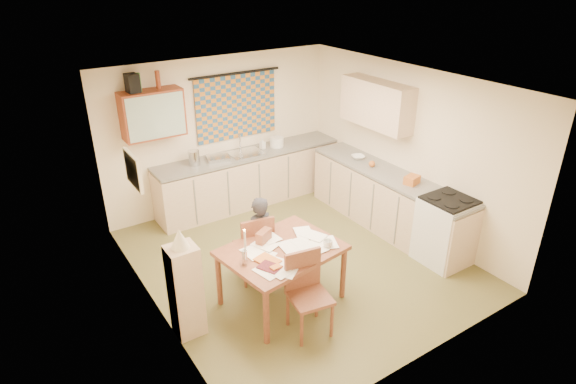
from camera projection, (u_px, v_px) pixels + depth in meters
floor at (297, 260)px, 6.81m from camera, size 4.00×4.50×0.02m
ceiling at (299, 83)px, 5.71m from camera, size 4.00×4.50×0.02m
wall_back at (220, 133)px, 7.96m from camera, size 4.00×0.02×2.50m
wall_front at (432, 261)px, 4.56m from camera, size 4.00×0.02×2.50m
wall_left at (147, 221)px, 5.26m from camera, size 0.02×4.50×2.50m
wall_right at (407, 149)px, 7.26m from camera, size 0.02×4.50×2.50m
window_blind at (237, 107)px, 7.90m from camera, size 1.45×0.03×1.05m
curtain_rod at (236, 73)px, 7.65m from camera, size 1.60×0.04×0.04m
wall_cabinet at (153, 114)px, 7.01m from camera, size 0.90×0.34×0.70m
wall_cabinet_glass at (157, 117)px, 6.89m from camera, size 0.84×0.02×0.64m
upper_cabinet_right at (376, 104)px, 7.32m from camera, size 0.34×1.30×0.70m
framed_print at (133, 170)px, 5.39m from camera, size 0.04×0.50×0.40m
print_canvas at (135, 170)px, 5.40m from camera, size 0.01×0.42×0.32m
counter_back at (251, 178)px, 8.26m from camera, size 3.30×0.62×0.92m
counter_right at (387, 201)px, 7.46m from camera, size 0.62×2.95×0.92m
stove at (445, 230)px, 6.60m from camera, size 0.62×0.62×0.96m
sink at (246, 156)px, 8.03m from camera, size 0.57×0.47×0.10m
tap at (240, 142)px, 8.09m from camera, size 0.04×0.04×0.28m
dish_rack at (218, 158)px, 7.75m from camera, size 0.41×0.37×0.06m
kettle at (194, 158)px, 7.51m from camera, size 0.19×0.19×0.24m
mixing_bowl at (277, 142)px, 8.28m from camera, size 0.30×0.30×0.16m
soap_bottle at (262, 143)px, 8.19m from camera, size 0.11×0.11×0.18m
bowl at (358, 157)px, 7.79m from camera, size 0.35×0.35×0.05m
orange_bag at (412, 180)px, 6.90m from camera, size 0.25×0.21×0.12m
fruit_orange at (372, 164)px, 7.47m from camera, size 0.10×0.10×0.10m
speaker at (132, 83)px, 6.69m from camera, size 0.17×0.21×0.26m
bottle_green at (138, 82)px, 6.73m from camera, size 0.09×0.09×0.26m
bottle_brown at (158, 80)px, 6.87m from camera, size 0.09×0.09×0.26m
dining_table at (282, 275)px, 5.84m from camera, size 1.48×1.20×0.75m
chair_far at (254, 258)px, 6.31m from camera, size 0.50×0.50×0.96m
chair_near at (309, 309)px, 5.39m from camera, size 0.50×0.50×0.96m
person at (259, 240)px, 6.14m from camera, size 0.53×0.43×1.20m
shelf_stand at (186, 291)px, 5.25m from camera, size 0.32×0.30×1.12m
lampshade at (180, 238)px, 4.96m from camera, size 0.20×0.20×0.22m
letter_rack at (264, 237)px, 5.77m from camera, size 0.24×0.19×0.16m
mug at (328, 244)px, 5.69m from camera, size 0.20×0.20×0.09m
magazine at (265, 272)px, 5.24m from camera, size 0.37×0.39×0.02m
book at (261, 264)px, 5.37m from camera, size 0.34×0.38×0.02m
orange_box at (276, 268)px, 5.29m from camera, size 0.13×0.09×0.04m
eyeglasses at (306, 255)px, 5.55m from camera, size 0.14×0.07×0.02m
candle_holder at (245, 257)px, 5.35m from camera, size 0.07×0.07×0.18m
candle at (245, 240)px, 5.30m from camera, size 0.03×0.03×0.22m
candle_flame at (244, 230)px, 5.25m from camera, size 0.02×0.02×0.02m
papers at (288, 250)px, 5.62m from camera, size 1.20×1.02×0.02m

